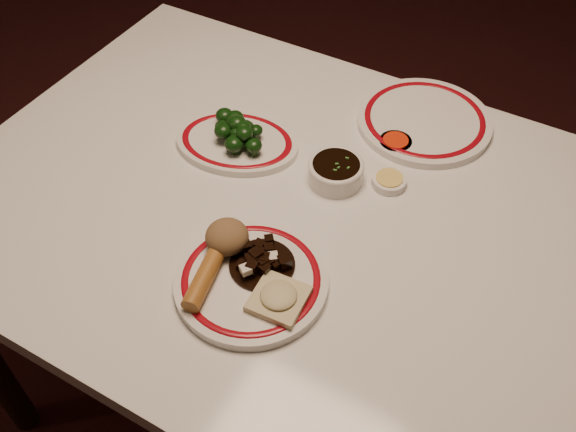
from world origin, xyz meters
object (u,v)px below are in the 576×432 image
Objects in this scene: stirfry_heap at (262,261)px; broccoli_plate at (237,142)px; broccoli_pile at (238,131)px; dining_table at (280,234)px; main_plate at (251,281)px; spring_roll at (204,279)px; soy_bowl at (336,172)px; fried_wonton at (279,298)px; rice_mound at (227,237)px.

stirfry_heap is 0.39× the size of broccoli_plate.
broccoli_pile reaches higher than broccoli_plate.
broccoli_plate is at bearing 149.07° from dining_table.
spring_roll reaches higher than main_plate.
broccoli_plate is 0.03m from broccoli_pile.
broccoli_plate is at bearing 130.02° from stirfry_heap.
fried_wonton is at bearing -80.32° from soy_bowl.
stirfry_heap is 0.82× the size of broccoli_pile.
broccoli_pile is (0.00, -0.00, 0.03)m from broccoli_plate.
spring_roll is (0.01, -0.08, -0.01)m from rice_mound.
fried_wonton is (0.12, 0.03, -0.00)m from spring_roll.
stirfry_heap is 0.25m from soy_bowl.
dining_table is 0.20m from stirfry_heap.
rice_mound is at bearing -95.08° from dining_table.
main_plate is 0.08m from spring_roll.
dining_table is at bearing 77.32° from spring_roll.
fried_wonton is 0.65× the size of broccoli_pile.
dining_table is 11.13× the size of stirfry_heap.
dining_table is 0.16m from soy_bowl.
broccoli_plate is (-0.20, 0.27, -0.00)m from main_plate.
fried_wonton is at bearing -38.93° from stirfry_heap.
stirfry_heap is (0.00, 0.03, 0.02)m from main_plate.
fried_wonton is (0.11, -0.20, 0.12)m from dining_table.
dining_table is at bearing 119.71° from fried_wonton.
rice_mound is at bearing 175.67° from stirfry_heap.
main_plate is 2.83× the size of stirfry_heap.
broccoli_pile is (-0.14, 0.09, 0.13)m from dining_table.
fried_wonton is at bearing -60.29° from dining_table.
broccoli_plate is (-0.15, 0.09, 0.10)m from dining_table.
fried_wonton is at bearing -48.26° from broccoli_pile.
spring_roll is at bearing -90.74° from dining_table.
rice_mound reaches higher than soy_bowl.
stirfry_heap is at bearing -50.52° from broccoli_pile.
rice_mound is at bearing -61.16° from broccoli_pile.
main_plate is at bearing -53.58° from broccoli_plate.
fried_wonton is 0.85× the size of soy_bowl.
rice_mound is at bearing -107.47° from soy_bowl.
fried_wonton is 0.31× the size of broccoli_plate.
stirfry_heap is at bearing -91.90° from soy_bowl.
fried_wonton is (0.13, -0.05, -0.02)m from rice_mound.
soy_bowl is at bearing 2.35° from broccoli_plate.
broccoli_plate is at bearing -177.65° from soy_bowl.
broccoli_pile is at bearing 131.74° from fried_wonton.
broccoli_pile is (-0.20, 0.24, 0.01)m from stirfry_heap.
soy_bowl is at bearing 72.53° from rice_mound.
fried_wonton is 0.30m from soy_bowl.
main_plate is 2.32× the size of broccoli_pile.
rice_mound is (-0.01, -0.15, 0.14)m from dining_table.
broccoli_plate is at bearing 126.42° from main_plate.
broccoli_plate is at bearing 119.56° from rice_mound.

